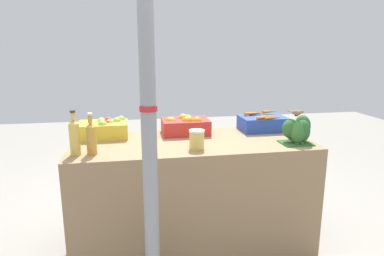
# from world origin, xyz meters

# --- Properties ---
(ground_plane) EXTENTS (10.00, 10.00, 0.00)m
(ground_plane) POSITION_xyz_m (0.00, 0.00, 0.00)
(ground_plane) COLOR gray
(market_table) EXTENTS (1.80, 0.77, 0.85)m
(market_table) POSITION_xyz_m (0.00, 0.00, 0.43)
(market_table) COLOR #937551
(market_table) RESTS_ON ground_plane
(support_pole) EXTENTS (0.10, 0.10, 2.23)m
(support_pole) POSITION_xyz_m (-0.35, -0.64, 1.12)
(support_pole) COLOR gray
(support_pole) RESTS_ON ground_plane
(apple_crate) EXTENTS (0.38, 0.27, 0.15)m
(apple_crate) POSITION_xyz_m (-0.66, 0.24, 0.92)
(apple_crate) COLOR gold
(apple_crate) RESTS_ON market_table
(orange_crate) EXTENTS (0.38, 0.27, 0.16)m
(orange_crate) POSITION_xyz_m (-0.01, 0.23, 0.93)
(orange_crate) COLOR red
(orange_crate) RESTS_ON market_table
(carrot_crate) EXTENTS (0.38, 0.27, 0.16)m
(carrot_crate) POSITION_xyz_m (0.66, 0.23, 0.92)
(carrot_crate) COLOR #2847B7
(carrot_crate) RESTS_ON market_table
(broccoli_pile) EXTENTS (0.23, 0.18, 0.21)m
(broccoli_pile) POSITION_xyz_m (0.76, -0.21, 0.95)
(broccoli_pile) COLOR #2D602D
(broccoli_pile) RESTS_ON market_table
(juice_bottle_golden) EXTENTS (0.07, 0.07, 0.30)m
(juice_bottle_golden) POSITION_xyz_m (-0.82, -0.21, 0.98)
(juice_bottle_golden) COLOR gold
(juice_bottle_golden) RESTS_ON market_table
(juice_bottle_amber) EXTENTS (0.07, 0.07, 0.28)m
(juice_bottle_amber) POSITION_xyz_m (-0.71, -0.21, 0.97)
(juice_bottle_amber) COLOR gold
(juice_bottle_amber) RESTS_ON market_table
(pickle_jar) EXTENTS (0.11, 0.11, 0.14)m
(pickle_jar) POSITION_xyz_m (-0.01, -0.22, 0.92)
(pickle_jar) COLOR #DBBC56
(pickle_jar) RESTS_ON market_table
(sparrow_bird) EXTENTS (0.08, 0.12, 0.05)m
(sparrow_bird) POSITION_xyz_m (0.74, -0.21, 1.09)
(sparrow_bird) COLOR #4C3D2D
(sparrow_bird) RESTS_ON broccoli_pile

